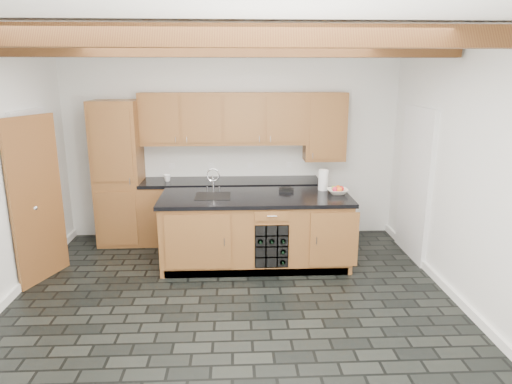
% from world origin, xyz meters
% --- Properties ---
extents(ground, '(5.00, 5.00, 0.00)m').
position_xyz_m(ground, '(0.00, 0.00, 0.00)').
color(ground, black).
rests_on(ground, ground).
extents(room_shell, '(5.01, 5.00, 5.00)m').
position_xyz_m(room_shell, '(-0.09, 0.53, 1.53)').
color(room_shell, white).
rests_on(room_shell, ground).
extents(back_cabinetry, '(3.65, 0.62, 2.20)m').
position_xyz_m(back_cabinetry, '(-0.38, 2.24, 0.98)').
color(back_cabinetry, '#9B6531').
rests_on(back_cabinetry, ground).
extents(island, '(2.48, 0.96, 0.93)m').
position_xyz_m(island, '(0.31, 1.28, 0.46)').
color(island, '#9B6531').
rests_on(island, ground).
extents(faucet, '(0.45, 0.40, 0.34)m').
position_xyz_m(faucet, '(-0.25, 1.33, 0.96)').
color(faucet, black).
rests_on(faucet, island).
extents(kitchen_scale, '(0.21, 0.13, 0.06)m').
position_xyz_m(kitchen_scale, '(0.72, 1.49, 0.96)').
color(kitchen_scale, black).
rests_on(kitchen_scale, island).
extents(fruit_bowl, '(0.28, 0.28, 0.07)m').
position_xyz_m(fruit_bowl, '(1.38, 1.34, 0.96)').
color(fruit_bowl, silver).
rests_on(fruit_bowl, island).
extents(fruit_cluster, '(0.16, 0.17, 0.07)m').
position_xyz_m(fruit_cluster, '(1.38, 1.34, 1.00)').
color(fruit_cluster, red).
rests_on(fruit_cluster, fruit_bowl).
extents(paper_towel, '(0.13, 0.13, 0.28)m').
position_xyz_m(paper_towel, '(1.23, 1.56, 1.07)').
color(paper_towel, white).
rests_on(paper_towel, island).
extents(mug, '(0.14, 0.14, 0.10)m').
position_xyz_m(mug, '(-0.95, 2.18, 0.98)').
color(mug, white).
rests_on(mug, back_cabinetry).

